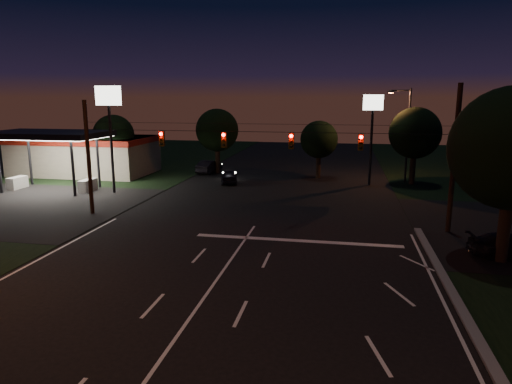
% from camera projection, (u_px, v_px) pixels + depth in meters
% --- Properties ---
extents(ground, '(140.00, 140.00, 0.00)m').
position_uv_depth(ground, '(178.00, 335.00, 15.98)').
color(ground, black).
rests_on(ground, ground).
extents(cross_street_left, '(20.00, 16.00, 0.02)m').
position_uv_depth(cross_street_left, '(4.00, 206.00, 35.04)').
color(cross_street_left, black).
rests_on(cross_street_left, ground).
extents(stop_bar, '(12.00, 0.50, 0.01)m').
position_uv_depth(stop_bar, '(297.00, 241.00, 26.48)').
color(stop_bar, silver).
rests_on(stop_bar, ground).
extents(utility_pole_right, '(0.30, 0.30, 9.00)m').
position_uv_depth(utility_pole_right, '(448.00, 232.00, 28.19)').
color(utility_pole_right, black).
rests_on(utility_pole_right, ground).
extents(utility_pole_left, '(0.28, 0.28, 8.00)m').
position_uv_depth(utility_pole_left, '(93.00, 214.00, 32.61)').
color(utility_pole_left, black).
rests_on(utility_pole_left, ground).
extents(signal_span, '(24.00, 0.40, 1.56)m').
position_uv_depth(signal_span, '(257.00, 140.00, 29.24)').
color(signal_span, black).
rests_on(signal_span, ground).
extents(gas_station, '(14.20, 16.10, 5.25)m').
position_uv_depth(gas_station, '(83.00, 152.00, 48.73)').
color(gas_station, gray).
rests_on(gas_station, ground).
extents(pole_sign_left_near, '(2.20, 0.30, 9.10)m').
position_uv_depth(pole_sign_left_near, '(109.00, 112.00, 38.29)').
color(pole_sign_left_near, black).
rests_on(pole_sign_left_near, ground).
extents(pole_sign_right, '(1.80, 0.30, 8.40)m').
position_uv_depth(pole_sign_right, '(372.00, 119.00, 42.08)').
color(pole_sign_right, black).
rests_on(pole_sign_right, ground).
extents(street_light_right_far, '(2.20, 0.35, 9.00)m').
position_uv_depth(street_light_right_far, '(405.00, 128.00, 43.61)').
color(street_light_right_far, black).
rests_on(street_light_right_far, ground).
extents(tree_far_a, '(4.20, 4.20, 6.42)m').
position_uv_depth(tree_far_a, '(114.00, 136.00, 47.38)').
color(tree_far_a, black).
rests_on(tree_far_a, ground).
extents(tree_far_b, '(4.60, 4.60, 6.98)m').
position_uv_depth(tree_far_b, '(218.00, 131.00, 49.32)').
color(tree_far_b, black).
rests_on(tree_far_b, ground).
extents(tree_far_c, '(3.80, 3.80, 5.86)m').
position_uv_depth(tree_far_c, '(319.00, 140.00, 46.46)').
color(tree_far_c, black).
rests_on(tree_far_c, ground).
extents(tree_far_d, '(4.80, 4.80, 7.30)m').
position_uv_depth(tree_far_d, '(415.00, 134.00, 42.72)').
color(tree_far_d, black).
rests_on(tree_far_d, ground).
extents(car_oncoming_a, '(2.35, 4.00, 1.28)m').
position_uv_depth(car_oncoming_a, '(229.00, 177.00, 44.07)').
color(car_oncoming_a, black).
rests_on(car_oncoming_a, ground).
extents(car_oncoming_b, '(2.01, 4.28, 1.36)m').
position_uv_depth(car_oncoming_b, '(209.00, 167.00, 50.23)').
color(car_oncoming_b, black).
rests_on(car_oncoming_b, ground).
extents(car_cross, '(4.34, 2.08, 1.22)m').
position_uv_depth(car_cross, '(511.00, 246.00, 23.64)').
color(car_cross, black).
rests_on(car_cross, ground).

